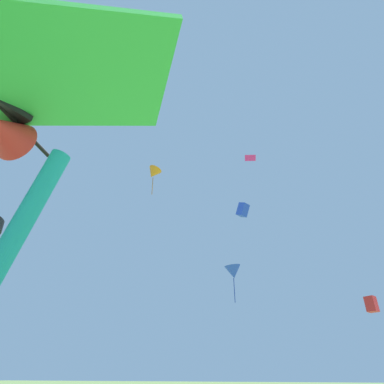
% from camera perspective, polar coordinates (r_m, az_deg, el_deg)
% --- Properties ---
extents(held_stunt_kite, '(1.97, 1.17, 0.42)m').
position_cam_1_polar(held_stunt_kite, '(2.04, -29.90, 13.87)').
color(held_stunt_kite, black).
extents(distant_kite_magenta_high_left, '(0.70, 0.70, 0.11)m').
position_cam_1_polar(distant_kite_magenta_high_left, '(16.01, 9.97, 5.85)').
color(distant_kite_magenta_high_left, '#DB2393').
extents(distant_kite_blue_overhead_distant, '(1.47, 1.26, 1.52)m').
position_cam_1_polar(distant_kite_blue_overhead_distant, '(33.04, 8.71, -3.04)').
color(distant_kite_blue_overhead_distant, blue).
extents(distant_kite_orange_far_center, '(1.18, 1.13, 1.94)m').
position_cam_1_polar(distant_kite_orange_far_center, '(19.96, -6.66, 3.22)').
color(distant_kite_orange_far_center, orange).
extents(distant_kite_blue_high_right, '(1.88, 1.92, 2.96)m').
position_cam_1_polar(distant_kite_blue_high_right, '(27.24, 7.10, -13.46)').
color(distant_kite_blue_high_right, blue).
extents(distant_kite_red_low_left, '(0.80, 0.81, 0.95)m').
position_cam_1_polar(distant_kite_red_low_left, '(24.91, 28.42, -16.57)').
color(distant_kite_red_low_left, red).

